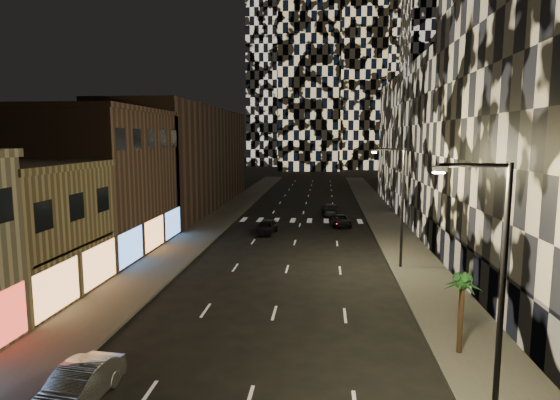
% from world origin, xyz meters
% --- Properties ---
extents(sidewalk_left, '(4.00, 120.00, 0.15)m').
position_xyz_m(sidewalk_left, '(-10.00, 50.00, 0.07)').
color(sidewalk_left, '#47443F').
rests_on(sidewalk_left, ground).
extents(sidewalk_right, '(4.00, 120.00, 0.15)m').
position_xyz_m(sidewalk_right, '(10.00, 50.00, 0.07)').
color(sidewalk_right, '#47443F').
rests_on(sidewalk_right, ground).
extents(curb_left, '(0.20, 120.00, 0.15)m').
position_xyz_m(curb_left, '(-7.90, 50.00, 0.07)').
color(curb_left, '#4C4C47').
rests_on(curb_left, ground).
extents(curb_right, '(0.20, 120.00, 0.15)m').
position_xyz_m(curb_right, '(7.90, 50.00, 0.07)').
color(curb_right, '#4C4C47').
rests_on(curb_right, ground).
extents(retail_tan, '(10.00, 10.00, 8.00)m').
position_xyz_m(retail_tan, '(-17.00, 21.00, 4.00)').
color(retail_tan, olive).
rests_on(retail_tan, ground).
extents(retail_brown, '(10.00, 15.00, 12.00)m').
position_xyz_m(retail_brown, '(-17.00, 33.50, 6.00)').
color(retail_brown, '#4E362C').
rests_on(retail_brown, ground).
extents(retail_filler_left, '(10.00, 40.00, 14.00)m').
position_xyz_m(retail_filler_left, '(-17.00, 60.00, 7.00)').
color(retail_filler_left, '#4E362C').
rests_on(retail_filler_left, ground).
extents(midrise_base, '(0.60, 25.00, 3.00)m').
position_xyz_m(midrise_base, '(12.30, 24.50, 1.50)').
color(midrise_base, '#383838').
rests_on(midrise_base, ground).
extents(midrise_filler_right, '(16.00, 40.00, 18.00)m').
position_xyz_m(midrise_filler_right, '(20.00, 57.00, 9.00)').
color(midrise_filler_right, '#232326').
rests_on(midrise_filler_right, ground).
extents(tower_center_low, '(18.00, 18.00, 95.00)m').
position_xyz_m(tower_center_low, '(-2.00, 140.00, 47.50)').
color(tower_center_low, black).
rests_on(tower_center_low, ground).
extents(streetlight_near, '(2.55, 0.25, 9.00)m').
position_xyz_m(streetlight_near, '(8.35, 10.00, 5.35)').
color(streetlight_near, black).
rests_on(streetlight_near, sidewalk_right).
extents(streetlight_far, '(2.55, 0.25, 9.00)m').
position_xyz_m(streetlight_far, '(8.35, 30.00, 5.35)').
color(streetlight_far, black).
rests_on(streetlight_far, sidewalk_right).
extents(car_silver_parked, '(1.90, 4.58, 1.47)m').
position_xyz_m(car_silver_parked, '(-6.30, 10.12, 0.74)').
color(car_silver_parked, gray).
rests_on(car_silver_parked, ground).
extents(car_dark_midlane, '(2.31, 4.55, 1.49)m').
position_xyz_m(car_dark_midlane, '(-3.17, 41.84, 0.74)').
color(car_dark_midlane, black).
rests_on(car_dark_midlane, ground).
extents(car_dark_oncoming, '(2.26, 5.26, 1.51)m').
position_xyz_m(car_dark_oncoming, '(3.50, 54.10, 0.76)').
color(car_dark_oncoming, black).
rests_on(car_dark_oncoming, ground).
extents(car_dark_rightlane, '(2.57, 4.70, 1.25)m').
position_xyz_m(car_dark_rightlane, '(4.59, 46.80, 0.62)').
color(car_dark_rightlane, black).
rests_on(car_dark_rightlane, ground).
extents(palm_tree, '(1.89, 1.87, 3.71)m').
position_xyz_m(palm_tree, '(9.00, 15.64, 3.21)').
color(palm_tree, '#47331E').
rests_on(palm_tree, sidewalk_right).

